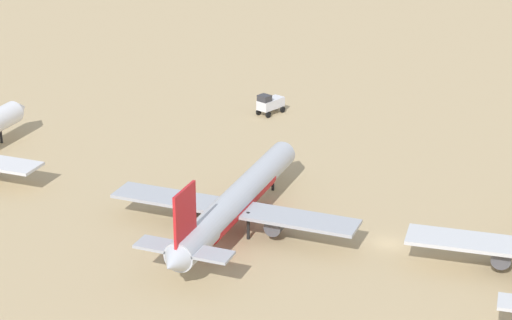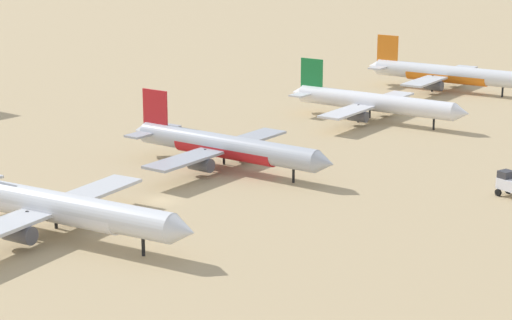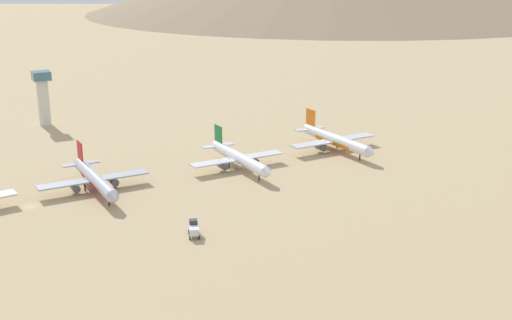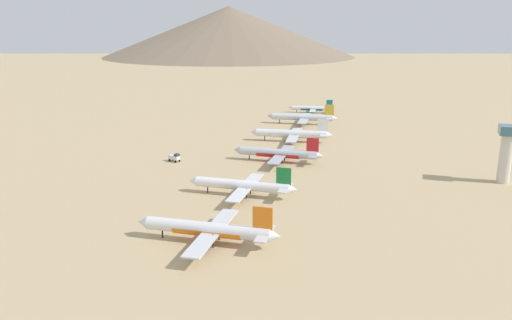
{
  "view_description": "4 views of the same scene",
  "coord_description": "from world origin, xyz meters",
  "px_view_note": "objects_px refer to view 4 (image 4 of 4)",
  "views": [
    {
      "loc": [
        -106.72,
        -28.43,
        55.28
      ],
      "look_at": [
        3.8,
        20.37,
        6.94
      ],
      "focal_mm": 66.25,
      "sensor_mm": 36.0,
      "label": 1
    },
    {
      "loc": [
        94.41,
        -98.37,
        41.8
      ],
      "look_at": [
        8.71,
        12.02,
        5.3
      ],
      "focal_mm": 66.01,
      "sensor_mm": 36.0,
      "label": 2
    },
    {
      "loc": [
        188.5,
        -22.57,
        68.74
      ],
      "look_at": [
        4.11,
        70.64,
        5.21
      ],
      "focal_mm": 46.63,
      "sensor_mm": 36.0,
      "label": 3
    },
    {
      "loc": [
        -62.64,
        231.78,
        61.58
      ],
      "look_at": [
        1.27,
        36.64,
        4.83
      ],
      "focal_mm": 35.25,
      "sensor_mm": 36.0,
      "label": 4
    }
  ],
  "objects_px": {
    "parked_jet_5": "(208,229)",
    "parked_jet_4": "(243,185)",
    "parked_jet_2": "(292,134)",
    "control_tower": "(507,150)",
    "parked_jet_1": "(303,117)",
    "service_truck": "(175,157)",
    "parked_jet_3": "(279,153)",
    "parked_jet_0": "(312,108)"
  },
  "relations": [
    {
      "from": "parked_jet_1",
      "to": "parked_jet_2",
      "type": "height_order",
      "value": "parked_jet_1"
    },
    {
      "from": "parked_jet_3",
      "to": "service_truck",
      "type": "bearing_deg",
      "value": 17.65
    },
    {
      "from": "parked_jet_0",
      "to": "control_tower",
      "type": "xyz_separation_m",
      "value": [
        -104.71,
        131.19,
        9.95
      ]
    },
    {
      "from": "parked_jet_2",
      "to": "parked_jet_3",
      "type": "distance_m",
      "value": 40.61
    },
    {
      "from": "parked_jet_1",
      "to": "parked_jet_4",
      "type": "height_order",
      "value": "parked_jet_1"
    },
    {
      "from": "parked_jet_2",
      "to": "service_truck",
      "type": "xyz_separation_m",
      "value": [
        41.03,
        54.74,
        -2.13
      ]
    },
    {
      "from": "parked_jet_1",
      "to": "parked_jet_5",
      "type": "xyz_separation_m",
      "value": [
        -13.37,
        178.11,
        -0.1
      ]
    },
    {
      "from": "parked_jet_3",
      "to": "parked_jet_5",
      "type": "bearing_deg",
      "value": 92.71
    },
    {
      "from": "parked_jet_1",
      "to": "service_truck",
      "type": "distance_m",
      "value": 108.83
    },
    {
      "from": "parked_jet_5",
      "to": "parked_jet_2",
      "type": "bearing_deg",
      "value": -86.36
    },
    {
      "from": "parked_jet_3",
      "to": "service_truck",
      "type": "xyz_separation_m",
      "value": [
        45.05,
        14.33,
        -1.93
      ]
    },
    {
      "from": "parked_jet_5",
      "to": "control_tower",
      "type": "xyz_separation_m",
      "value": [
        -88.28,
        -88.22,
        8.9
      ]
    },
    {
      "from": "parked_jet_0",
      "to": "parked_jet_2",
      "type": "bearing_deg",
      "value": 95.23
    },
    {
      "from": "parked_jet_4",
      "to": "parked_jet_5",
      "type": "distance_m",
      "value": 41.46
    },
    {
      "from": "parked_jet_5",
      "to": "parked_jet_4",
      "type": "bearing_deg",
      "value": -84.31
    },
    {
      "from": "parked_jet_0",
      "to": "parked_jet_3",
      "type": "bearing_deg",
      "value": 95.37
    },
    {
      "from": "parked_jet_4",
      "to": "control_tower",
      "type": "relative_size",
      "value": 1.8
    },
    {
      "from": "parked_jet_1",
      "to": "parked_jet_5",
      "type": "height_order",
      "value": "parked_jet_1"
    },
    {
      "from": "parked_jet_3",
      "to": "parked_jet_5",
      "type": "height_order",
      "value": "parked_jet_5"
    },
    {
      "from": "service_truck",
      "to": "parked_jet_2",
      "type": "bearing_deg",
      "value": -126.85
    },
    {
      "from": "parked_jet_1",
      "to": "parked_jet_0",
      "type": "bearing_deg",
      "value": -85.76
    },
    {
      "from": "parked_jet_1",
      "to": "control_tower",
      "type": "distance_m",
      "value": 135.98
    },
    {
      "from": "parked_jet_1",
      "to": "parked_jet_3",
      "type": "xyz_separation_m",
      "value": [
        -9.13,
        88.37,
        -0.25
      ]
    },
    {
      "from": "parked_jet_3",
      "to": "control_tower",
      "type": "distance_m",
      "value": 92.98
    },
    {
      "from": "parked_jet_1",
      "to": "parked_jet_4",
      "type": "xyz_separation_m",
      "value": [
        -9.26,
        136.85,
        -0.26
      ]
    },
    {
      "from": "parked_jet_2",
      "to": "parked_jet_3",
      "type": "bearing_deg",
      "value": 95.68
    },
    {
      "from": "parked_jet_2",
      "to": "service_truck",
      "type": "distance_m",
      "value": 68.44
    },
    {
      "from": "parked_jet_4",
      "to": "parked_jet_5",
      "type": "xyz_separation_m",
      "value": [
        -4.11,
        41.26,
        0.16
      ]
    },
    {
      "from": "parked_jet_0",
      "to": "parked_jet_4",
      "type": "distance_m",
      "value": 178.57
    },
    {
      "from": "parked_jet_2",
      "to": "control_tower",
      "type": "height_order",
      "value": "control_tower"
    },
    {
      "from": "parked_jet_3",
      "to": "parked_jet_4",
      "type": "distance_m",
      "value": 48.48
    },
    {
      "from": "parked_jet_2",
      "to": "service_truck",
      "type": "relative_size",
      "value": 7.76
    },
    {
      "from": "parked_jet_2",
      "to": "parked_jet_5",
      "type": "distance_m",
      "value": 130.41
    },
    {
      "from": "parked_jet_2",
      "to": "parked_jet_4",
      "type": "xyz_separation_m",
      "value": [
        -4.16,
        88.89,
        -0.21
      ]
    },
    {
      "from": "parked_jet_2",
      "to": "parked_jet_4",
      "type": "relative_size",
      "value": 1.06
    },
    {
      "from": "parked_jet_3",
      "to": "parked_jet_2",
      "type": "bearing_deg",
      "value": -84.32
    },
    {
      "from": "parked_jet_3",
      "to": "control_tower",
      "type": "xyz_separation_m",
      "value": [
        -92.53,
        1.52,
        9.05
      ]
    },
    {
      "from": "parked_jet_1",
      "to": "service_truck",
      "type": "xyz_separation_m",
      "value": [
        35.92,
        102.7,
        -2.19
      ]
    },
    {
      "from": "parked_jet_1",
      "to": "parked_jet_5",
      "type": "relative_size",
      "value": 1.01
    },
    {
      "from": "parked_jet_3",
      "to": "parked_jet_4",
      "type": "bearing_deg",
      "value": 90.16
    },
    {
      "from": "parked_jet_1",
      "to": "control_tower",
      "type": "xyz_separation_m",
      "value": [
        -101.65,
        89.89,
        8.8
      ]
    },
    {
      "from": "service_truck",
      "to": "parked_jet_3",
      "type": "bearing_deg",
      "value": -162.35
    }
  ]
}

